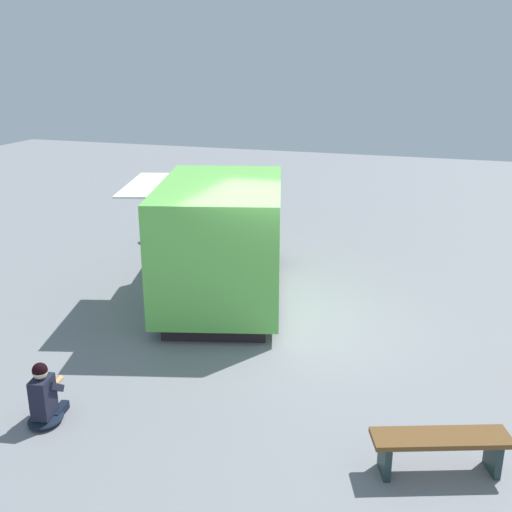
# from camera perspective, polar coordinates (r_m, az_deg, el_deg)

# --- Properties ---
(ground_plane) EXTENTS (40.00, 40.00, 0.00)m
(ground_plane) POSITION_cam_1_polar(r_m,az_deg,el_deg) (10.89, 1.57, -6.49)
(ground_plane) COLOR gray
(food_truck) EXTENTS (3.45, 5.58, 2.35)m
(food_truck) POSITION_cam_1_polar(r_m,az_deg,el_deg) (12.11, -2.95, 1.85)
(food_truck) COLOR #69C750
(food_truck) RESTS_ON ground_plane
(person_customer) EXTENTS (0.52, 0.80, 0.86)m
(person_customer) POSITION_cam_1_polar(r_m,az_deg,el_deg) (8.55, -19.11, -12.51)
(person_customer) COLOR black
(person_customer) RESTS_ON ground_plane
(planter_flowering_far) EXTENTS (0.51, 0.51, 0.69)m
(planter_flowering_far) POSITION_cam_1_polar(r_m,az_deg,el_deg) (15.91, -9.08, 2.75)
(planter_flowering_far) COLOR #425646
(planter_flowering_far) RESTS_ON ground_plane
(plaza_bench) EXTENTS (1.61, 0.90, 0.49)m
(plaza_bench) POSITION_cam_1_polar(r_m,az_deg,el_deg) (7.52, 16.82, -16.51)
(plaza_bench) COLOR brown
(plaza_bench) RESTS_ON ground_plane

